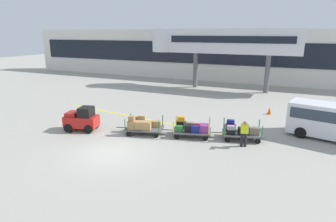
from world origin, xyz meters
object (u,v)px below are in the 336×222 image
at_px(baggage_handler, 244,132).
at_px(shuttle_van, 333,119).
at_px(baggage_cart_middle, 191,128).
at_px(baggage_cart_tail, 241,131).
at_px(baggage_cart_lead, 142,125).
at_px(safety_cone_near, 269,111).
at_px(baggage_tug, 82,119).

xyz_separation_m(baggage_handler, shuttle_van, (4.52, 3.48, 0.37)).
bearing_deg(baggage_cart_middle, baggage_cart_tail, 14.96).
bearing_deg(shuttle_van, baggage_cart_lead, -159.86).
bearing_deg(baggage_handler, safety_cone_near, 85.65).
height_order(baggage_tug, baggage_cart_tail, baggage_tug).
xyz_separation_m(baggage_cart_middle, baggage_cart_tail, (2.89, 0.77, -0.01)).
distance_m(shuttle_van, safety_cone_near, 5.82).
relative_size(baggage_cart_lead, baggage_handler, 1.97).
relative_size(baggage_cart_lead, shuttle_van, 0.61).
distance_m(baggage_handler, safety_cone_near, 7.71).
height_order(baggage_handler, shuttle_van, shuttle_van).
distance_m(baggage_cart_middle, safety_cone_near, 8.22).
bearing_deg(baggage_handler, baggage_cart_lead, -175.81).
height_order(baggage_cart_tail, shuttle_van, shuttle_van).
relative_size(baggage_cart_lead, baggage_cart_middle, 1.00).
bearing_deg(shuttle_van, baggage_cart_middle, -158.37).
relative_size(baggage_cart_lead, safety_cone_near, 5.61).
bearing_deg(baggage_cart_lead, baggage_handler, 4.19).
height_order(baggage_cart_lead, baggage_handler, baggage_handler).
distance_m(baggage_cart_tail, baggage_handler, 1.28).
bearing_deg(baggage_cart_tail, safety_cone_near, 81.68).
bearing_deg(baggage_cart_lead, safety_cone_near, 50.05).
bearing_deg(baggage_cart_middle, baggage_handler, -7.00).
relative_size(baggage_tug, safety_cone_near, 4.21).
xyz_separation_m(baggage_handler, safety_cone_near, (0.58, 7.67, -0.59)).
height_order(baggage_cart_lead, baggage_cart_middle, baggage_cart_lead).
distance_m(baggage_cart_lead, shuttle_van, 11.45).
relative_size(baggage_handler, safety_cone_near, 2.84).
xyz_separation_m(baggage_cart_tail, baggage_handler, (0.37, -1.17, 0.35)).
xyz_separation_m(baggage_tug, baggage_cart_lead, (3.91, 1.05, -0.17)).
distance_m(baggage_cart_middle, baggage_handler, 3.30).
height_order(baggage_tug, baggage_handler, baggage_tug).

